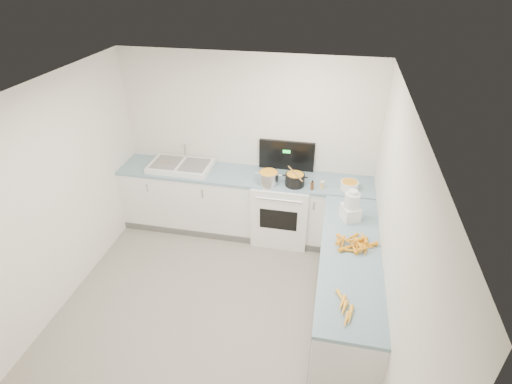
% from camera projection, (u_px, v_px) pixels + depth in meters
% --- Properties ---
extents(floor, '(3.50, 4.00, 0.00)m').
position_uv_depth(floor, '(211.00, 318.00, 4.51)').
color(floor, gray).
rests_on(floor, ground).
extents(ceiling, '(3.50, 4.00, 0.00)m').
position_uv_depth(ceiling, '(192.00, 104.00, 3.22)').
color(ceiling, silver).
rests_on(ceiling, ground).
extents(wall_back, '(3.50, 0.00, 2.50)m').
position_uv_depth(wall_back, '(248.00, 145.00, 5.54)').
color(wall_back, silver).
rests_on(wall_back, ground).
extents(wall_left, '(0.00, 4.00, 2.50)m').
position_uv_depth(wall_left, '(43.00, 209.00, 4.16)').
color(wall_left, silver).
rests_on(wall_left, ground).
extents(wall_right, '(0.00, 4.00, 2.50)m').
position_uv_depth(wall_right, '(390.00, 252.00, 3.56)').
color(wall_right, silver).
rests_on(wall_right, ground).
extents(counter_back, '(3.50, 0.62, 0.94)m').
position_uv_depth(counter_back, '(244.00, 203.00, 5.69)').
color(counter_back, white).
rests_on(counter_back, ground).
extents(counter_right, '(0.62, 2.20, 0.94)m').
position_uv_depth(counter_right, '(346.00, 287.00, 4.27)').
color(counter_right, white).
rests_on(counter_right, ground).
extents(stove, '(0.76, 0.65, 1.36)m').
position_uv_depth(stove, '(282.00, 208.00, 5.58)').
color(stove, white).
rests_on(stove, ground).
extents(sink, '(0.86, 0.52, 0.31)m').
position_uv_depth(sink, '(181.00, 166.00, 5.58)').
color(sink, white).
rests_on(sink, counter_back).
extents(steel_pot, '(0.28, 0.28, 0.19)m').
position_uv_depth(steel_pot, '(268.00, 179.00, 5.19)').
color(steel_pot, silver).
rests_on(steel_pot, stove).
extents(black_pot, '(0.28, 0.28, 0.18)m').
position_uv_depth(black_pot, '(295.00, 180.00, 5.16)').
color(black_pot, black).
rests_on(black_pot, stove).
extents(wooden_spoon, '(0.24, 0.38, 0.02)m').
position_uv_depth(wooden_spoon, '(295.00, 174.00, 5.11)').
color(wooden_spoon, '#AD7A47').
rests_on(wooden_spoon, black_pot).
extents(mixing_bowl, '(0.23, 0.23, 0.11)m').
position_uv_depth(mixing_bowl, '(349.00, 186.00, 5.08)').
color(mixing_bowl, white).
rests_on(mixing_bowl, counter_back).
extents(extract_bottle, '(0.04, 0.04, 0.10)m').
position_uv_depth(extract_bottle, '(312.00, 186.00, 5.08)').
color(extract_bottle, '#593319').
rests_on(extract_bottle, counter_back).
extents(spice_jar, '(0.05, 0.05, 0.08)m').
position_uv_depth(spice_jar, '(322.00, 185.00, 5.11)').
color(spice_jar, '#E5B266').
rests_on(spice_jar, counter_back).
extents(food_processor, '(0.25, 0.27, 0.37)m').
position_uv_depth(food_processor, '(351.00, 207.00, 4.47)').
color(food_processor, white).
rests_on(food_processor, counter_right).
extents(carrot_pile, '(0.45, 0.37, 0.09)m').
position_uv_depth(carrot_pile, '(356.00, 244.00, 4.10)').
color(carrot_pile, orange).
rests_on(carrot_pile, counter_right).
extents(peeled_carrots, '(0.16, 0.41, 0.04)m').
position_uv_depth(peeled_carrots, '(345.00, 308.00, 3.38)').
color(peeled_carrots, '#FFA826').
rests_on(peeled_carrots, counter_right).
extents(peelings, '(0.23, 0.16, 0.01)m').
position_uv_depth(peelings, '(165.00, 163.00, 5.58)').
color(peelings, tan).
rests_on(peelings, sink).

